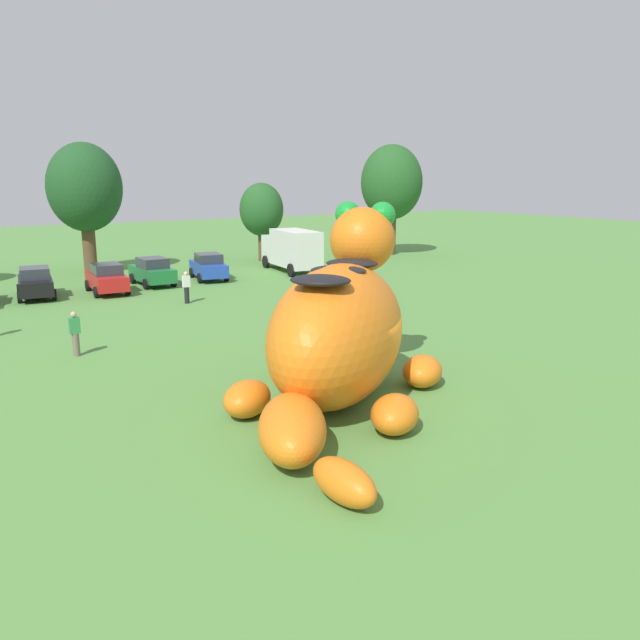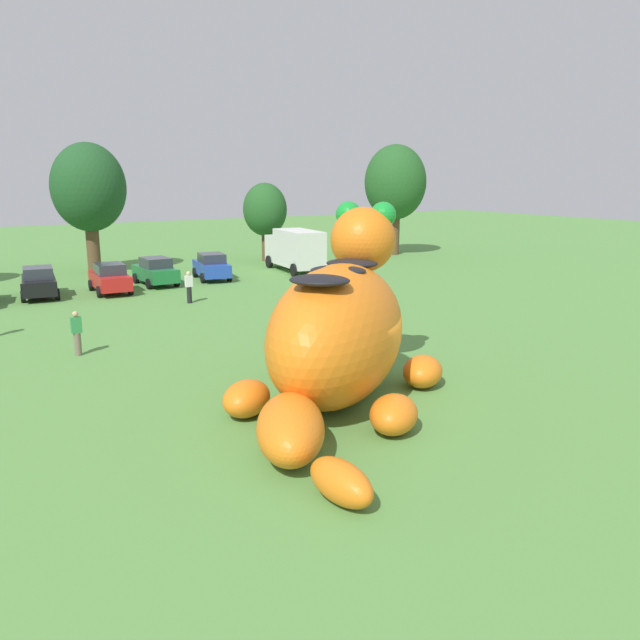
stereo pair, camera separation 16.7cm
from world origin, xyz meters
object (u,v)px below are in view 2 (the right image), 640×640
car_blue (212,266)px  spectator_mid_field (334,331)px  spectator_by_cars (77,333)px  spectator_wandering (189,287)px  giant_inflatable_creature (338,332)px  car_black (39,282)px  car_green (155,271)px  car_red (110,278)px  box_truck (295,249)px

car_blue → spectator_mid_field: bearing=-98.4°
spectator_by_cars → spectator_wandering: size_ratio=1.00×
giant_inflatable_creature → spectator_by_cars: 10.93m
car_black → spectator_mid_field: bearing=-66.8°
giant_inflatable_creature → car_green: giant_inflatable_creature is taller
car_green → spectator_by_cars: 15.99m
spectator_mid_field → car_blue: bearing=81.6°
giant_inflatable_creature → car_black: size_ratio=2.41×
car_black → car_blue: size_ratio=0.99×
car_blue → spectator_by_cars: bearing=-128.1°
car_black → spectator_wandering: 8.82m
car_blue → car_red: bearing=-167.6°
spectator_by_cars → car_black: bearing=87.2°
car_blue → spectator_by_cars: size_ratio=2.53×
spectator_mid_field → spectator_by_cars: 9.70m
spectator_mid_field → car_green: bearing=92.9°
car_black → spectator_mid_field: 19.80m
box_truck → spectator_wandering: 12.72m
giant_inflatable_creature → car_green: size_ratio=2.49×
spectator_mid_field → spectator_wandering: (-1.25, 12.29, 0.00)m
spectator_wandering → giant_inflatable_creature: bearing=-95.2°
box_truck → spectator_by_cars: (-17.70, -14.66, -0.75)m
giant_inflatable_creature → spectator_mid_field: size_ratio=6.03×
car_red → spectator_by_cars: 13.57m
giant_inflatable_creature → car_green: bearing=85.6°
car_black → car_red: (3.73, -0.59, 0.00)m
giant_inflatable_creature → car_black: (-5.01, 22.70, -1.26)m
giant_inflatable_creature → box_truck: giant_inflatable_creature is taller
spectator_wandering → car_black: bearing=137.9°
box_truck → spectator_by_cars: box_truck is taller
car_green → spectator_mid_field: size_ratio=2.43×
car_black → spectator_by_cars: (-0.65, -13.43, -0.01)m
car_black → car_blue: (10.62, 0.93, 0.00)m
spectator_by_cars → box_truck: bearing=39.6°
box_truck → car_blue: bearing=-177.4°
giant_inflatable_creature → spectator_wandering: (1.53, 16.78, -1.27)m
car_black → spectator_by_cars: size_ratio=2.50×
car_blue → box_truck: bearing=2.6°
giant_inflatable_creature → box_truck: 26.78m
car_green → car_blue: same height
giant_inflatable_creature → spectator_by_cars: (-5.66, 9.26, -1.27)m
giant_inflatable_creature → car_black: giant_inflatable_creature is taller
car_blue → spectator_wandering: 7.97m
giant_inflatable_creature → spectator_mid_field: (2.78, 4.49, -1.27)m
car_blue → car_green: bearing=-176.5°
spectator_wandering → car_green: bearing=87.6°
car_blue → spectator_wandering: car_blue is taller
car_black → car_green: bearing=5.9°
giant_inflatable_creature → box_truck: bearing=63.3°
giant_inflatable_creature → car_blue: giant_inflatable_creature is taller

